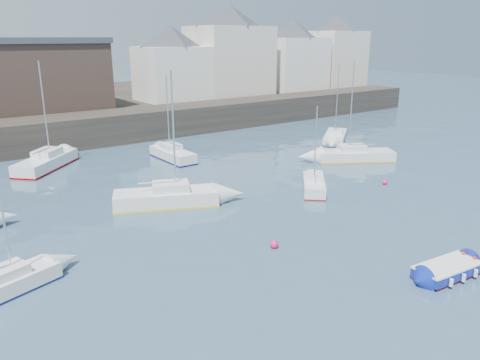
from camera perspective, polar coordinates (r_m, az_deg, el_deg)
water at (r=23.18m, az=18.02°, el=-10.66°), size 220.00×220.00×0.00m
quay_wall at (r=50.45m, az=-15.62°, el=6.22°), size 90.00×5.00×3.00m
land_strip at (r=67.45m, az=-21.14°, el=8.23°), size 90.00×32.00×2.80m
bldg_east_a at (r=65.22m, az=-1.30°, el=15.62°), size 13.36×13.36×11.80m
bldg_east_b at (r=71.71m, az=6.44°, el=14.90°), size 11.88×11.88×9.95m
bldg_east_c at (r=78.02m, az=11.53°, el=15.22°), size 11.14×11.14×10.95m
bldg_east_d at (r=60.17m, az=-8.29°, el=13.96°), size 11.14×11.14×8.95m
warehouse at (r=55.86m, az=-24.93°, el=11.59°), size 16.40×10.40×7.60m
blue_dinghy at (r=23.52m, az=24.01°, el=-9.96°), size 3.49×1.94×0.64m
sailboat_a at (r=22.54m, az=-26.89°, el=-11.35°), size 4.96×2.89×6.14m
sailboat_b at (r=30.50m, az=-8.94°, el=-2.08°), size 6.93×4.68×8.55m
sailboat_c at (r=33.46m, az=9.00°, el=-0.54°), size 4.09×4.31×5.93m
sailboat_d at (r=42.25m, az=13.82°, el=2.96°), size 6.79×5.26×8.48m
sailboat_f at (r=41.88m, az=-8.23°, el=3.16°), size 1.86×5.62×7.28m
sailboat_g at (r=50.26m, az=11.53°, el=5.24°), size 6.09×5.39×7.84m
sailboat_h at (r=41.85m, az=-22.54°, el=2.08°), size 6.30×6.26×8.66m
buoy_near at (r=24.49m, az=4.18°, el=-8.26°), size 0.44×0.44×0.44m
buoy_mid at (r=36.18m, az=17.23°, el=-0.52°), size 0.37×0.37×0.37m
buoy_far at (r=32.85m, az=-14.58°, el=-2.06°), size 0.37×0.37×0.37m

